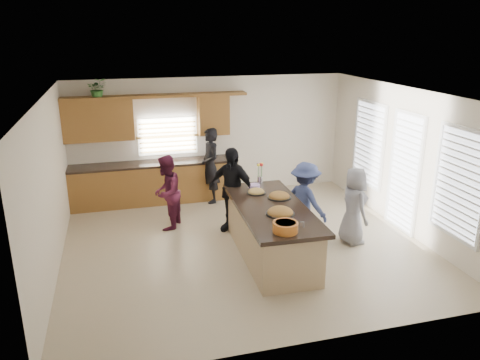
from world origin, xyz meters
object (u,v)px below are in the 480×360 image
object	(u,v)px
salad_bowl	(285,227)
woman_right_back	(305,201)
woman_right_front	(354,206)
woman_left_back	(210,166)
woman_left_front	(232,190)
island	(271,233)
woman_left_mid	(167,193)

from	to	relation	value
salad_bowl	woman_right_back	size ratio (longest dim) A/B	0.25
salad_bowl	woman_right_front	bearing A→B (deg)	34.04
woman_left_back	woman_left_front	distance (m)	1.71
woman_left_back	island	bearing A→B (deg)	-0.59
woman_right_front	woman_left_back	bearing A→B (deg)	36.04
woman_left_back	woman_right_front	bearing A→B (deg)	27.54
woman_left_front	woman_right_front	xyz separation A→B (m)	(2.05, -1.12, -0.12)
island	woman_right_back	xyz separation A→B (m)	(0.84, 0.53, 0.31)
woman_left_front	woman_right_back	xyz separation A→B (m)	(1.23, -0.75, -0.09)
salad_bowl	woman_right_front	distance (m)	2.20
woman_right_front	woman_right_back	bearing A→B (deg)	64.83
island	woman_left_front	distance (m)	1.40
woman_left_mid	salad_bowl	bearing A→B (deg)	52.60
woman_left_front	woman_right_front	bearing A→B (deg)	16.38
woman_left_mid	woman_right_front	size ratio (longest dim) A/B	1.03
woman_left_mid	woman_left_front	size ratio (longest dim) A/B	0.88
woman_left_front	woman_right_back	distance (m)	1.44
woman_left_back	woman_right_front	size ratio (longest dim) A/B	1.19
salad_bowl	woman_right_front	xyz separation A→B (m)	(1.81, 1.22, -0.31)
island	woman_right_front	world-z (taller)	woman_right_front
island	woman_left_back	xyz separation A→B (m)	(-0.46, 2.99, 0.41)
woman_left_mid	woman_right_back	size ratio (longest dim) A/B	0.99
salad_bowl	woman_right_back	xyz separation A→B (m)	(0.99, 1.59, -0.28)
woman_left_front	woman_right_back	world-z (taller)	woman_left_front
island	woman_left_front	size ratio (longest dim) A/B	1.61
island	woman_left_mid	xyz separation A→B (m)	(-1.60, 1.73, 0.30)
woman_left_back	woman_left_front	size ratio (longest dim) A/B	1.02
woman_left_mid	woman_right_back	world-z (taller)	woman_right_back
woman_left_mid	woman_left_back	bearing A→B (deg)	162.83
salad_bowl	woman_left_front	world-z (taller)	woman_left_front
salad_bowl	woman_right_back	world-z (taller)	woman_right_back
woman_left_back	woman_right_front	distance (m)	3.54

